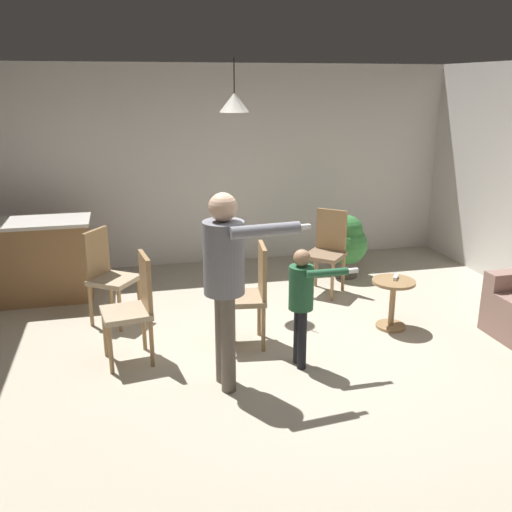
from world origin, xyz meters
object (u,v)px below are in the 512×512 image
Objects in this scene: dining_chair_centre_back at (250,291)px; spare_remote_on_table at (396,277)px; person_child at (302,295)px; dining_chair_spare at (107,273)px; potted_plant_corner at (347,243)px; person_adult at (226,270)px; kitchen_counter at (37,260)px; dining_chair_near_wall at (327,248)px; dining_chair_by_counter at (134,305)px; side_table_by_couch at (393,298)px.

dining_chair_centre_back is 7.69× the size of spare_remote_on_table.
person_child is 1.09× the size of dining_chair_centre_back.
dining_chair_spare is 1.22× the size of potted_plant_corner.
potted_plant_corner is 6.31× the size of spare_remote_on_table.
person_adult is 0.81m from person_child.
dining_chair_near_wall is at bearing -9.14° from kitchen_counter.
dining_chair_by_counter is at bearing -147.45° from potted_plant_corner.
dining_chair_spare is 3.11m from potted_plant_corner.
dining_chair_centre_back is at bearing -148.25° from person_child.
dining_chair_by_counter is 3.27m from potted_plant_corner.
dining_chair_by_counter is 7.69× the size of spare_remote_on_table.
person_child is 1.09× the size of dining_chair_near_wall.
spare_remote_on_table is at bearing -80.38° from dining_chair_centre_back.
potted_plant_corner is at bearing -91.23° from dining_chair_near_wall.
person_child is 1.09× the size of dining_chair_spare.
kitchen_counter reaches higher than spare_remote_on_table.
kitchen_counter is 1.19m from dining_chair_spare.
dining_chair_by_counter is 1.00m from dining_chair_spare.
person_child reaches higher than dining_chair_near_wall.
dining_chair_near_wall is 1.71m from dining_chair_centre_back.
side_table_by_couch is 0.52× the size of dining_chair_spare.
person_child is (2.49, -2.28, 0.20)m from kitchen_counter.
spare_remote_on_table is at bearing 109.11° from dining_chair_spare.
potted_plant_corner is (2.03, 2.40, -0.57)m from person_adult.
dining_chair_spare is at bearing 49.66° from dining_chair_near_wall.
person_adult is at bearing -157.90° from side_table_by_couch.
potted_plant_corner is at bearing 148.63° from person_child.
person_child is 0.65m from dining_chair_centre_back.
person_adult is 1.51× the size of person_child.
dining_chair_near_wall is at bearing -133.61° from potted_plant_corner.
dining_chair_by_counter reaches higher than spare_remote_on_table.
dining_chair_near_wall is (3.37, -0.54, 0.07)m from kitchen_counter.
potted_plant_corner is at bearing 85.76° from spare_remote_on_table.
spare_remote_on_table is (1.91, 0.80, -0.49)m from person_adult.
potted_plant_corner is (3.00, 0.80, -0.09)m from dining_chair_spare.
person_child is 1.09× the size of dining_chair_by_counter.
dining_chair_near_wall reaches higher than potted_plant_corner.
person_adult is 2.13m from spare_remote_on_table.
dining_chair_by_counter is at bearing -176.58° from spare_remote_on_table.
side_table_by_couch is 1.53m from dining_chair_centre_back.
kitchen_counter is at bearing 21.61° from dining_chair_by_counter.
person_adult is 2.54m from dining_chair_near_wall.
spare_remote_on_table is (0.33, -1.13, -0.01)m from dining_chair_near_wall.
dining_chair_near_wall is 1.18m from spare_remote_on_table.
person_adult reaches higher than kitchen_counter.
dining_chair_spare is at bearing 164.38° from spare_remote_on_table.
spare_remote_on_table is (2.64, 0.16, -0.01)m from dining_chair_by_counter.
person_adult is 1.08m from dining_chair_by_counter.
person_adult is at bearing -54.23° from kitchen_counter.
dining_chair_centre_back is (-0.34, 0.54, -0.13)m from person_child.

